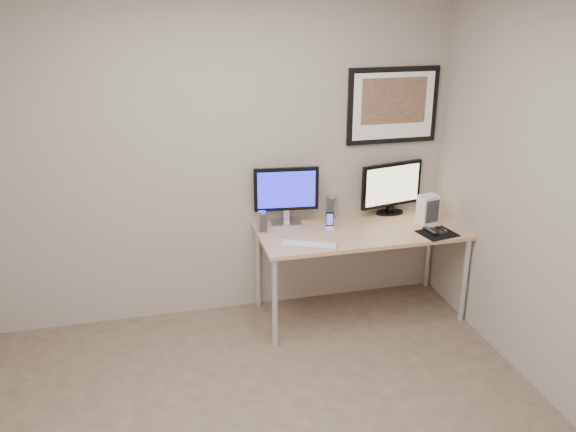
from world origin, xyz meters
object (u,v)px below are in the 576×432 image
object	(u,v)px
desk	(361,237)
monitor_tv	(391,187)
speaker_right	(331,207)
fan_unit	(428,209)
keyboard	(309,244)
framed_art	(393,105)
phone_dock	(330,220)
monitor_large	(286,193)
speaker_left	(262,222)

from	to	relation	value
desk	monitor_tv	distance (m)	0.54
speaker_right	fan_unit	xyz separation A→B (m)	(0.71, -0.30, 0.02)
desk	keyboard	distance (m)	0.53
framed_art	monitor_tv	distance (m)	0.66
framed_art	phone_dock	distance (m)	1.04
monitor_large	speaker_right	bearing A→B (deg)	13.03
keyboard	phone_dock	bearing A→B (deg)	74.24
speaker_left	keyboard	xyz separation A→B (m)	(0.28, -0.34, -0.08)
speaker_right	phone_dock	size ratio (longest dim) A/B	1.40
monitor_tv	fan_unit	size ratio (longest dim) A/B	2.38
desk	monitor_large	world-z (taller)	monitor_large
monitor_large	phone_dock	xyz separation A→B (m)	(0.31, -0.17, -0.19)
monitor_large	fan_unit	world-z (taller)	monitor_large
speaker_right	desk	bearing A→B (deg)	-40.96
fan_unit	speaker_left	bearing A→B (deg)	162.49
framed_art	monitor_large	bearing A→B (deg)	-175.18
speaker_right	keyboard	distance (m)	0.61
keyboard	monitor_large	bearing A→B (deg)	121.94
desk	speaker_right	world-z (taller)	speaker_right
desk	monitor_tv	world-z (taller)	monitor_tv
speaker_right	monitor_large	bearing A→B (deg)	-150.31
phone_dock	fan_unit	size ratio (longest dim) A/B	0.58
desk	monitor_large	size ratio (longest dim) A/B	3.15
speaker_left	phone_dock	bearing A→B (deg)	-13.03
keyboard	monitor_tv	bearing A→B (deg)	54.71
framed_art	speaker_right	distance (m)	0.94
framed_art	speaker_right	world-z (taller)	framed_art
speaker_left	monitor_tv	bearing A→B (deg)	-0.89
monitor_large	keyboard	xyz separation A→B (m)	(0.06, -0.46, -0.25)
desk	speaker_left	size ratio (longest dim) A/B	9.58
speaker_right	keyboard	size ratio (longest dim) A/B	0.44
desk	phone_dock	bearing A→B (deg)	158.78
monitor_tv	keyboard	distance (m)	0.99
framed_art	keyboard	xyz separation A→B (m)	(-0.83, -0.53, -0.88)
speaker_left	fan_unit	distance (m)	1.32
monitor_tv	fan_unit	distance (m)	0.36
framed_art	fan_unit	size ratio (longest dim) A/B	3.24
speaker_left	fan_unit	xyz separation A→B (m)	(1.32, -0.13, 0.03)
monitor_tv	desk	bearing A→B (deg)	-154.19
monitor_large	speaker_right	distance (m)	0.42
framed_art	keyboard	world-z (taller)	framed_art
desk	speaker_right	distance (m)	0.37
fan_unit	desk	bearing A→B (deg)	168.72
monitor_tv	speaker_right	size ratio (longest dim) A/B	2.96
speaker_right	fan_unit	distance (m)	0.77
monitor_tv	phone_dock	xyz separation A→B (m)	(-0.58, -0.19, -0.17)
fan_unit	framed_art	bearing A→B (deg)	110.86
monitor_tv	keyboard	xyz separation A→B (m)	(-0.83, -0.48, -0.23)
monitor_tv	speaker_left	xyz separation A→B (m)	(-1.11, -0.14, -0.15)
desk	phone_dock	size ratio (longest dim) A/B	12.02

